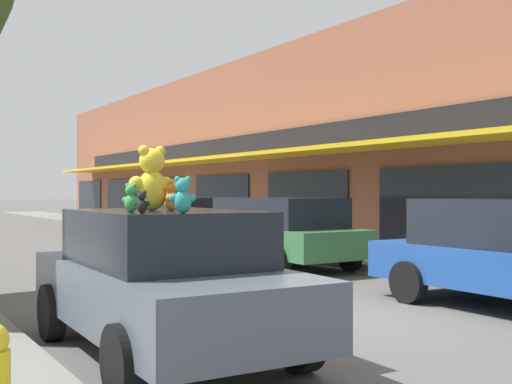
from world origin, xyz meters
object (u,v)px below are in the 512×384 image
at_px(teddy_bear_black, 142,202).
at_px(teddy_bear_green, 131,198).
at_px(teddy_bear_giant, 152,179).
at_px(teddy_bear_pink, 170,196).
at_px(teddy_bear_teal, 183,195).
at_px(parked_car_far_center, 278,229).
at_px(teddy_bear_orange, 171,196).
at_px(plush_art_car, 164,279).
at_px(parked_car_far_right, 188,222).

bearing_deg(teddy_bear_black, teddy_bear_green, -43.83).
bearing_deg(teddy_bear_green, teddy_bear_giant, -81.91).
bearing_deg(teddy_bear_green, teddy_bear_pink, -86.32).
relative_size(teddy_bear_teal, parked_car_far_center, 0.07).
relative_size(teddy_bear_green, teddy_bear_orange, 0.86).
distance_m(teddy_bear_giant, teddy_bear_teal, 0.94).
relative_size(plush_art_car, parked_car_far_right, 1.03).
relative_size(plush_art_car, teddy_bear_green, 14.75).
xyz_separation_m(teddy_bear_pink, teddy_bear_green, (-0.68, -0.61, -0.02)).
xyz_separation_m(teddy_bear_teal, teddy_bear_black, (-0.31, 0.22, -0.06)).
distance_m(plush_art_car, teddy_bear_green, 1.12).
xyz_separation_m(teddy_bear_teal, teddy_bear_green, (-0.30, 0.52, -0.03)).
bearing_deg(teddy_bear_orange, teddy_bear_black, -12.08).
distance_m(teddy_bear_giant, parked_car_far_right, 12.22).
distance_m(teddy_bear_pink, parked_car_far_right, 11.87).
bearing_deg(teddy_bear_black, teddy_bear_pink, -79.65).
height_order(teddy_bear_giant, parked_car_far_center, teddy_bear_giant).
bearing_deg(parked_car_far_right, parked_car_far_center, -90.00).
distance_m(teddy_bear_giant, teddy_bear_black, 0.83).
bearing_deg(teddy_bear_giant, parked_car_far_center, -138.77).
bearing_deg(parked_car_far_center, teddy_bear_giant, -133.23).
distance_m(teddy_bear_black, teddy_bear_pink, 1.14).
bearing_deg(teddy_bear_black, teddy_bear_giant, -71.61).
bearing_deg(parked_car_far_right, teddy_bear_green, -118.39).
relative_size(teddy_bear_pink, teddy_bear_green, 1.14).
xyz_separation_m(plush_art_car, teddy_bear_green, (-0.54, -0.45, 0.88)).
relative_size(teddy_bear_giant, teddy_bear_orange, 2.06).
bearing_deg(teddy_bear_black, plush_art_car, -78.61).
xyz_separation_m(teddy_bear_giant, teddy_bear_teal, (-0.08, -0.92, -0.16)).
bearing_deg(parked_car_far_right, teddy_bear_teal, -116.13).
distance_m(teddy_bear_black, teddy_bear_orange, 0.76).
bearing_deg(plush_art_car, teddy_bear_green, -138.52).
distance_m(teddy_bear_orange, parked_car_far_right, 12.27).
height_order(parked_car_far_center, parked_car_far_right, parked_car_far_center).
xyz_separation_m(teddy_bear_giant, teddy_bear_orange, (0.15, -0.16, -0.17)).
height_order(teddy_bear_black, teddy_bear_green, teddy_bear_green).
relative_size(plush_art_car, teddy_bear_black, 19.56).
xyz_separation_m(teddy_bear_orange, parked_car_far_right, (5.51, 10.94, -0.87)).
bearing_deg(teddy_bear_giant, teddy_bear_black, 55.19).
distance_m(plush_art_car, teddy_bear_teal, 1.35).
distance_m(teddy_bear_green, teddy_bear_orange, 0.59).
height_order(plush_art_car, teddy_bear_giant, teddy_bear_giant).
bearing_deg(plush_art_car, parked_car_far_center, 48.97).
bearing_deg(teddy_bear_orange, parked_car_far_center, 171.71).
relative_size(teddy_bear_pink, teddy_bear_orange, 0.97).
xyz_separation_m(teddy_bear_giant, teddy_bear_black, (-0.39, -0.69, -0.23)).
bearing_deg(teddy_bear_green, parked_car_far_center, -81.44).
bearing_deg(teddy_bear_pink, parked_car_far_right, -171.09).
bearing_deg(teddy_bear_green, parked_car_far_right, -66.58).
xyz_separation_m(teddy_bear_black, teddy_bear_pink, (0.69, 0.91, 0.05)).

